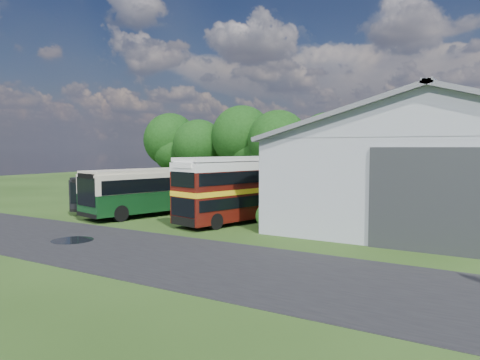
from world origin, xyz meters
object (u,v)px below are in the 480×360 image
Objects in this scene: storage_shed at (459,159)px; bus_dark_single at (118,190)px; bus_green_single at (163,190)px; bus_maroon_double at (242,189)px.

storage_shed is 2.39× the size of bus_dark_single.
bus_green_single is 1.21× the size of bus_maroon_double.
storage_shed is at bearing 48.45° from bus_maroon_double.
storage_shed reaches higher than bus_dark_single.
bus_green_single reaches higher than bus_dark_single.
bus_dark_single is (-5.39, 0.56, -0.32)m from bus_green_single.
bus_dark_single is at bearing -172.85° from bus_green_single.
storage_shed is 2.37× the size of bus_maroon_double.
bus_dark_single is (-24.69, -7.98, -2.67)m from storage_shed.
storage_shed is 15.05m from bus_maroon_double.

